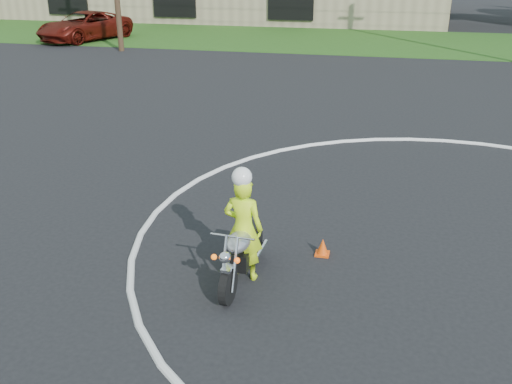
# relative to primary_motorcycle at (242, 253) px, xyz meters

# --- Properties ---
(ground) EXTENTS (120.00, 120.00, 0.00)m
(ground) POSITION_rel_primary_motorcycle_xyz_m (3.73, -0.93, -0.49)
(ground) COLOR black
(ground) RESTS_ON ground
(grass_strip) EXTENTS (120.00, 10.00, 0.02)m
(grass_strip) POSITION_rel_primary_motorcycle_xyz_m (3.73, 26.07, -0.48)
(grass_strip) COLOR #1E4714
(grass_strip) RESTS_ON ground
(primary_motorcycle) EXTENTS (0.68, 1.94, 1.02)m
(primary_motorcycle) POSITION_rel_primary_motorcycle_xyz_m (0.00, 0.00, 0.00)
(primary_motorcycle) COLOR black
(primary_motorcycle) RESTS_ON ground
(rider_primary_grp) EXTENTS (0.65, 0.46, 1.89)m
(rider_primary_grp) POSITION_rel_primary_motorcycle_xyz_m (-0.00, 0.13, 0.42)
(rider_primary_grp) COLOR #D3FF1A
(rider_primary_grp) RESTS_ON ground
(pickup_grp) EXTENTS (4.39, 6.21, 1.57)m
(pickup_grp) POSITION_rel_primary_motorcycle_xyz_m (-14.84, 23.07, 0.29)
(pickup_grp) COLOR #4F0F09
(pickup_grp) RESTS_ON ground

